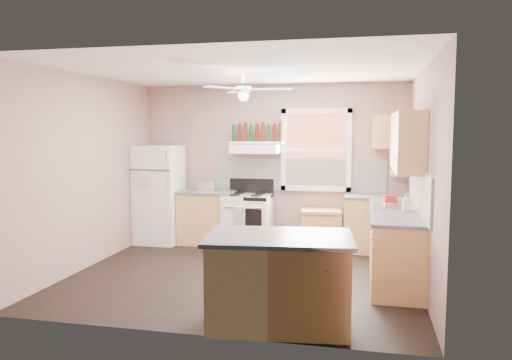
% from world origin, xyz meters
% --- Properties ---
extents(floor, '(4.50, 4.50, 0.00)m').
position_xyz_m(floor, '(0.00, 0.00, 0.00)').
color(floor, black).
rests_on(floor, ground).
extents(ceiling, '(4.50, 4.50, 0.00)m').
position_xyz_m(ceiling, '(0.00, 0.00, 2.70)').
color(ceiling, white).
rests_on(ceiling, ground).
extents(wall_back, '(4.50, 0.05, 2.70)m').
position_xyz_m(wall_back, '(0.00, 2.02, 1.35)').
color(wall_back, gray).
rests_on(wall_back, ground).
extents(wall_right, '(0.05, 4.00, 2.70)m').
position_xyz_m(wall_right, '(2.27, 0.00, 1.35)').
color(wall_right, gray).
rests_on(wall_right, ground).
extents(wall_left, '(0.05, 4.00, 2.70)m').
position_xyz_m(wall_left, '(-2.27, 0.00, 1.35)').
color(wall_left, gray).
rests_on(wall_left, ground).
extents(backsplash_back, '(2.90, 0.03, 0.55)m').
position_xyz_m(backsplash_back, '(0.45, 1.99, 1.18)').
color(backsplash_back, white).
rests_on(backsplash_back, wall_back).
extents(backsplash_right, '(0.03, 2.60, 0.55)m').
position_xyz_m(backsplash_right, '(2.23, 0.30, 1.18)').
color(backsplash_right, white).
rests_on(backsplash_right, wall_right).
extents(window_view, '(1.00, 0.02, 1.20)m').
position_xyz_m(window_view, '(0.75, 1.98, 1.60)').
color(window_view, brown).
rests_on(window_view, wall_back).
extents(window_frame, '(1.16, 0.07, 1.36)m').
position_xyz_m(window_frame, '(0.75, 1.96, 1.60)').
color(window_frame, white).
rests_on(window_frame, wall_back).
extents(refrigerator, '(0.72, 0.70, 1.67)m').
position_xyz_m(refrigerator, '(-1.88, 1.58, 0.83)').
color(refrigerator, white).
rests_on(refrigerator, floor).
extents(base_cabinet_left, '(0.90, 0.60, 0.86)m').
position_xyz_m(base_cabinet_left, '(-1.06, 1.70, 0.43)').
color(base_cabinet_left, tan).
rests_on(base_cabinet_left, floor).
extents(counter_left, '(0.92, 0.62, 0.04)m').
position_xyz_m(counter_left, '(-1.06, 1.70, 0.88)').
color(counter_left, '#4F4F51').
rests_on(counter_left, base_cabinet_left).
extents(toaster, '(0.32, 0.24, 0.18)m').
position_xyz_m(toaster, '(-1.09, 1.73, 0.99)').
color(toaster, silver).
rests_on(toaster, counter_left).
extents(stove, '(0.77, 0.65, 0.86)m').
position_xyz_m(stove, '(-0.34, 1.66, 0.43)').
color(stove, white).
rests_on(stove, floor).
extents(range_hood, '(0.78, 0.50, 0.14)m').
position_xyz_m(range_hood, '(-0.23, 1.75, 1.62)').
color(range_hood, white).
rests_on(range_hood, wall_back).
extents(bottle_shelf, '(0.90, 0.26, 0.03)m').
position_xyz_m(bottle_shelf, '(-0.23, 1.87, 1.72)').
color(bottle_shelf, white).
rests_on(bottle_shelf, range_hood).
extents(cart, '(0.69, 0.50, 0.64)m').
position_xyz_m(cart, '(0.87, 1.71, 0.32)').
color(cart, tan).
rests_on(cart, floor).
extents(base_cabinet_corner, '(1.00, 0.60, 0.86)m').
position_xyz_m(base_cabinet_corner, '(1.75, 1.70, 0.43)').
color(base_cabinet_corner, tan).
rests_on(base_cabinet_corner, floor).
extents(base_cabinet_right, '(0.60, 2.20, 0.86)m').
position_xyz_m(base_cabinet_right, '(1.95, 0.30, 0.43)').
color(base_cabinet_right, tan).
rests_on(base_cabinet_right, floor).
extents(counter_corner, '(1.02, 0.62, 0.04)m').
position_xyz_m(counter_corner, '(1.75, 1.70, 0.88)').
color(counter_corner, '#4F4F51').
rests_on(counter_corner, base_cabinet_corner).
extents(counter_right, '(0.62, 2.22, 0.04)m').
position_xyz_m(counter_right, '(1.94, 0.30, 0.88)').
color(counter_right, '#4F4F51').
rests_on(counter_right, base_cabinet_right).
extents(sink, '(0.55, 0.45, 0.03)m').
position_xyz_m(sink, '(1.94, 0.50, 0.90)').
color(sink, silver).
rests_on(sink, counter_right).
extents(faucet, '(0.03, 0.03, 0.14)m').
position_xyz_m(faucet, '(2.10, 0.50, 0.97)').
color(faucet, silver).
rests_on(faucet, sink).
extents(upper_cabinet_right, '(0.33, 1.80, 0.76)m').
position_xyz_m(upper_cabinet_right, '(2.08, 0.50, 1.78)').
color(upper_cabinet_right, tan).
rests_on(upper_cabinet_right, wall_right).
extents(upper_cabinet_corner, '(0.60, 0.33, 0.52)m').
position_xyz_m(upper_cabinet_corner, '(1.95, 1.83, 1.90)').
color(upper_cabinet_corner, tan).
rests_on(upper_cabinet_corner, wall_back).
extents(paper_towel, '(0.26, 0.12, 0.12)m').
position_xyz_m(paper_towel, '(2.07, 1.86, 1.25)').
color(paper_towel, white).
rests_on(paper_towel, wall_back).
extents(island, '(1.44, 1.00, 0.86)m').
position_xyz_m(island, '(0.75, -1.57, 0.43)').
color(island, tan).
rests_on(island, floor).
extents(island_top, '(1.52, 1.09, 0.04)m').
position_xyz_m(island_top, '(0.75, -1.57, 0.88)').
color(island_top, '#4F4F51').
rests_on(island_top, island).
extents(ceiling_fan_hub, '(0.20, 0.20, 0.08)m').
position_xyz_m(ceiling_fan_hub, '(0.00, 0.00, 2.45)').
color(ceiling_fan_hub, white).
rests_on(ceiling_fan_hub, ceiling).
extents(soap_bottle, '(0.12, 0.12, 0.24)m').
position_xyz_m(soap_bottle, '(2.07, 0.21, 1.02)').
color(soap_bottle, silver).
rests_on(soap_bottle, counter_right).
extents(red_caddy, '(0.21, 0.17, 0.10)m').
position_xyz_m(red_caddy, '(1.91, 1.02, 0.95)').
color(red_caddy, red).
rests_on(red_caddy, counter_right).
extents(wine_bottles, '(0.86, 0.06, 0.31)m').
position_xyz_m(wine_bottles, '(-0.23, 1.87, 1.88)').
color(wine_bottles, '#143819').
rests_on(wine_bottles, bottle_shelf).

